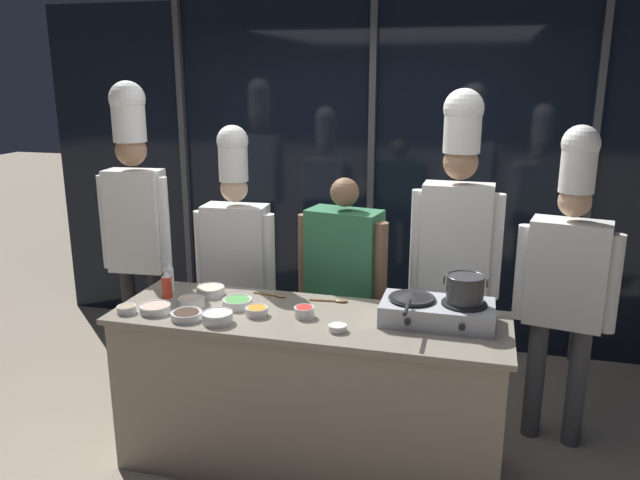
# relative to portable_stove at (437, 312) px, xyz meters

# --- Properties ---
(ground_plane) EXTENTS (24.00, 24.00, 0.00)m
(ground_plane) POSITION_rel_portable_stove_xyz_m (-0.67, -0.08, -0.96)
(ground_plane) COLOR gray
(window_wall_back) EXTENTS (5.63, 0.09, 2.70)m
(window_wall_back) POSITION_rel_portable_stove_xyz_m (-0.67, 1.78, 0.39)
(window_wall_back) COLOR black
(window_wall_back) RESTS_ON ground_plane
(demo_counter) EXTENTS (2.10, 0.67, 0.90)m
(demo_counter) POSITION_rel_portable_stove_xyz_m (-0.67, -0.08, -0.51)
(demo_counter) COLOR gray
(demo_counter) RESTS_ON ground_plane
(portable_stove) EXTENTS (0.57, 0.32, 0.12)m
(portable_stove) POSITION_rel_portable_stove_xyz_m (0.00, 0.00, 0.00)
(portable_stove) COLOR #B2B5BA
(portable_stove) RESTS_ON demo_counter
(frying_pan) EXTENTS (0.24, 0.42, 0.04)m
(frying_pan) POSITION_rel_portable_stove_xyz_m (-0.13, -0.01, 0.08)
(frying_pan) COLOR #232326
(frying_pan) RESTS_ON portable_stove
(stock_pot) EXTENTS (0.22, 0.19, 0.14)m
(stock_pot) POSITION_rel_portable_stove_xyz_m (0.13, 0.00, 0.14)
(stock_pot) COLOR #333335
(stock_pot) RESTS_ON portable_stove
(squeeze_bottle_clear) EXTENTS (0.06, 0.06, 0.17)m
(squeeze_bottle_clear) POSITION_rel_portable_stove_xyz_m (-1.57, 0.10, 0.02)
(squeeze_bottle_clear) COLOR white
(squeeze_bottle_clear) RESTS_ON demo_counter
(squeeze_bottle_chili) EXTENTS (0.06, 0.06, 0.16)m
(squeeze_bottle_chili) POSITION_rel_portable_stove_xyz_m (-1.52, -0.01, 0.02)
(squeeze_bottle_chili) COLOR red
(squeeze_bottle_chili) RESTS_ON demo_counter
(prep_bowl_bell_pepper) EXTENTS (0.11, 0.11, 0.06)m
(prep_bowl_bell_pepper) POSITION_rel_portable_stove_xyz_m (-0.68, -0.10, -0.03)
(prep_bowl_bell_pepper) COLOR white
(prep_bowl_bell_pepper) RESTS_ON demo_counter
(prep_bowl_rice) EXTENTS (0.16, 0.16, 0.06)m
(prep_bowl_rice) POSITION_rel_portable_stove_xyz_m (-1.09, -0.29, -0.03)
(prep_bowl_rice) COLOR white
(prep_bowl_rice) RESTS_ON demo_counter
(prep_bowl_garlic) EXTENTS (0.10, 0.10, 0.03)m
(prep_bowl_garlic) POSITION_rel_portable_stove_xyz_m (-0.47, -0.24, -0.04)
(prep_bowl_garlic) COLOR white
(prep_bowl_garlic) RESTS_ON demo_counter
(prep_bowl_soy_glaze) EXTENTS (0.17, 0.17, 0.04)m
(prep_bowl_soy_glaze) POSITION_rel_portable_stove_xyz_m (-1.27, -0.28, -0.04)
(prep_bowl_soy_glaze) COLOR white
(prep_bowl_soy_glaze) RESTS_ON demo_counter
(prep_bowl_chicken) EXTENTS (0.15, 0.15, 0.05)m
(prep_bowl_chicken) POSITION_rel_portable_stove_xyz_m (-1.32, -0.11, -0.03)
(prep_bowl_chicken) COLOR white
(prep_bowl_chicken) RESTS_ON demo_counter
(prep_bowl_noodles) EXTENTS (0.16, 0.16, 0.05)m
(prep_bowl_noodles) POSITION_rel_portable_stove_xyz_m (-1.30, 0.09, -0.03)
(prep_bowl_noodles) COLOR white
(prep_bowl_noodles) RESTS_ON demo_counter
(prep_bowl_mushrooms) EXTENTS (0.10, 0.10, 0.04)m
(prep_bowl_mushrooms) POSITION_rel_portable_stove_xyz_m (-1.62, -0.28, -0.04)
(prep_bowl_mushrooms) COLOR white
(prep_bowl_mushrooms) RESTS_ON demo_counter
(prep_bowl_scallions) EXTENTS (0.17, 0.17, 0.05)m
(prep_bowl_scallions) POSITION_rel_portable_stove_xyz_m (-1.08, -0.05, -0.03)
(prep_bowl_scallions) COLOR white
(prep_bowl_scallions) RESTS_ON demo_counter
(prep_bowl_shrimp) EXTENTS (0.17, 0.17, 0.04)m
(prep_bowl_shrimp) POSITION_rel_portable_stove_xyz_m (-1.47, -0.24, -0.03)
(prep_bowl_shrimp) COLOR white
(prep_bowl_shrimp) RESTS_ON demo_counter
(prep_bowl_carrots) EXTENTS (0.12, 0.12, 0.05)m
(prep_bowl_carrots) POSITION_rel_portable_stove_xyz_m (-0.93, -0.14, -0.03)
(prep_bowl_carrots) COLOR white
(prep_bowl_carrots) RESTS_ON demo_counter
(serving_spoon_slotted) EXTENTS (0.22, 0.05, 0.02)m
(serving_spoon_slotted) POSITION_rel_portable_stove_xyz_m (-0.57, 0.16, -0.05)
(serving_spoon_slotted) COLOR olive
(serving_spoon_slotted) RESTS_ON demo_counter
(serving_spoon_solid) EXTENTS (0.21, 0.05, 0.02)m
(serving_spoon_solid) POSITION_rel_portable_stove_xyz_m (-0.93, 0.16, -0.05)
(serving_spoon_solid) COLOR olive
(serving_spoon_solid) RESTS_ON demo_counter
(chef_head) EXTENTS (0.49, 0.23, 2.09)m
(chef_head) POSITION_rel_portable_stove_xyz_m (-2.03, 0.55, 0.32)
(chef_head) COLOR #232326
(chef_head) RESTS_ON ground_plane
(chef_sous) EXTENTS (0.54, 0.23, 1.83)m
(chef_sous) POSITION_rel_portable_stove_xyz_m (-1.34, 0.59, 0.09)
(chef_sous) COLOR #232326
(chef_sous) RESTS_ON ground_plane
(person_guest) EXTENTS (0.58, 0.31, 1.53)m
(person_guest) POSITION_rel_portable_stove_xyz_m (-0.62, 0.57, -0.04)
(person_guest) COLOR #2D3856
(person_guest) RESTS_ON ground_plane
(chef_line) EXTENTS (0.53, 0.23, 2.06)m
(chef_line) POSITION_rel_portable_stove_xyz_m (0.05, 0.61, 0.27)
(chef_line) COLOR #232326
(chef_line) RESTS_ON ground_plane
(chef_pastry) EXTENTS (0.55, 0.30, 1.87)m
(chef_pastry) POSITION_rel_portable_stove_xyz_m (0.67, 0.54, 0.11)
(chef_pastry) COLOR #4C4C51
(chef_pastry) RESTS_ON ground_plane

